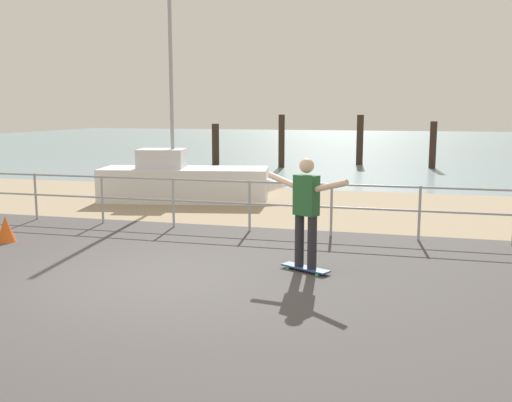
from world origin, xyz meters
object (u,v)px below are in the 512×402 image
(traffic_cone, at_px, (6,229))
(skateboarder, at_px, (306,206))
(skateboard, at_px, (305,268))
(sailboat, at_px, (190,182))

(traffic_cone, bearing_deg, skateboarder, -5.46)
(skateboarder, bearing_deg, skateboard, 26.57)
(skateboarder, height_order, traffic_cone, skateboarder)
(sailboat, relative_size, skateboarder, 3.39)
(sailboat, bearing_deg, traffic_cone, -105.73)
(sailboat, height_order, skateboarder, sailboat)
(skateboard, bearing_deg, sailboat, 124.89)
(skateboard, relative_size, traffic_cone, 1.60)
(sailboat, distance_m, skateboard, 7.30)
(sailboat, relative_size, skateboard, 6.97)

